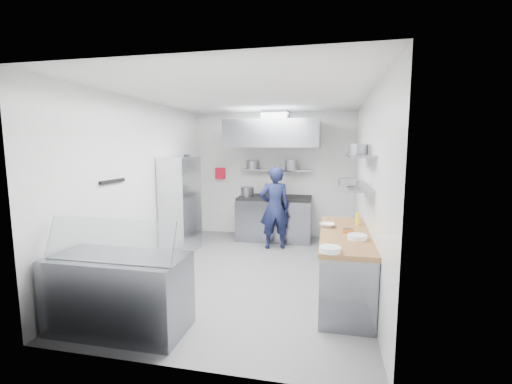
% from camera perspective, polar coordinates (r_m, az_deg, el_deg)
% --- Properties ---
extents(floor, '(5.00, 5.00, 0.00)m').
position_cam_1_polar(floor, '(5.74, -1.28, -13.26)').
color(floor, slate).
rests_on(floor, ground).
extents(ceiling, '(5.00, 5.00, 0.00)m').
position_cam_1_polar(ceiling, '(5.42, -1.38, 15.63)').
color(ceiling, silver).
rests_on(ceiling, wall_back).
extents(wall_back, '(3.60, 2.80, 0.02)m').
position_cam_1_polar(wall_back, '(7.84, 2.90, 2.88)').
color(wall_back, white).
rests_on(wall_back, floor).
extents(wall_front, '(3.60, 2.80, 0.02)m').
position_cam_1_polar(wall_front, '(3.06, -12.27, -4.72)').
color(wall_front, white).
rests_on(wall_front, floor).
extents(wall_left, '(2.80, 5.00, 0.02)m').
position_cam_1_polar(wall_left, '(6.07, -18.09, 1.14)').
color(wall_left, white).
rests_on(wall_left, floor).
extents(wall_right, '(2.80, 5.00, 0.02)m').
position_cam_1_polar(wall_right, '(5.29, 18.02, 0.24)').
color(wall_right, white).
rests_on(wall_right, floor).
extents(gas_range, '(1.60, 0.80, 0.90)m').
position_cam_1_polar(gas_range, '(7.57, 3.12, -4.56)').
color(gas_range, gray).
rests_on(gas_range, floor).
extents(cooktop, '(1.57, 0.78, 0.06)m').
position_cam_1_polar(cooktop, '(7.49, 3.15, -0.97)').
color(cooktop, black).
rests_on(cooktop, gas_range).
extents(stock_pot_left, '(0.29, 0.29, 0.20)m').
position_cam_1_polar(stock_pot_left, '(7.49, -1.48, 0.05)').
color(stock_pot_left, slate).
rests_on(stock_pot_left, cooktop).
extents(stock_pot_mid, '(0.36, 0.36, 0.24)m').
position_cam_1_polar(stock_pot_mid, '(7.66, 2.72, 0.36)').
color(stock_pot_mid, slate).
rests_on(stock_pot_mid, cooktop).
extents(over_range_shelf, '(1.60, 0.30, 0.04)m').
position_cam_1_polar(over_range_shelf, '(7.66, 3.46, 3.66)').
color(over_range_shelf, gray).
rests_on(over_range_shelf, wall_back).
extents(shelf_pot_a, '(0.28, 0.28, 0.18)m').
position_cam_1_polar(shelf_pot_a, '(7.79, -0.56, 4.55)').
color(shelf_pot_a, slate).
rests_on(shelf_pot_a, over_range_shelf).
extents(shelf_pot_b, '(0.27, 0.27, 0.22)m').
position_cam_1_polar(shelf_pot_b, '(7.37, 5.90, 4.49)').
color(shelf_pot_b, slate).
rests_on(shelf_pot_b, over_range_shelf).
extents(extractor_hood, '(1.90, 1.15, 0.55)m').
position_cam_1_polar(extractor_hood, '(7.24, 3.01, 9.62)').
color(extractor_hood, gray).
rests_on(extractor_hood, wall_back).
extents(hood_duct, '(0.55, 0.55, 0.24)m').
position_cam_1_polar(hood_duct, '(7.48, 3.31, 12.46)').
color(hood_duct, slate).
rests_on(hood_duct, extractor_hood).
extents(red_firebox, '(0.22, 0.10, 0.26)m').
position_cam_1_polar(red_firebox, '(8.08, -5.97, 3.13)').
color(red_firebox, red).
rests_on(red_firebox, wall_back).
extents(chef, '(0.69, 0.56, 1.65)m').
position_cam_1_polar(chef, '(6.85, 3.11, -2.65)').
color(chef, '#13183A').
rests_on(chef, floor).
extents(wire_rack, '(0.50, 0.90, 1.85)m').
position_cam_1_polar(wire_rack, '(6.74, -12.45, -2.14)').
color(wire_rack, silver).
rests_on(wire_rack, floor).
extents(rack_bin_a, '(0.17, 0.21, 0.19)m').
position_cam_1_polar(rack_bin_a, '(6.98, -11.56, -2.81)').
color(rack_bin_a, white).
rests_on(rack_bin_a, wire_rack).
extents(rack_bin_b, '(0.14, 0.18, 0.16)m').
position_cam_1_polar(rack_bin_b, '(7.29, -10.38, 1.61)').
color(rack_bin_b, yellow).
rests_on(rack_bin_b, wire_rack).
extents(rack_jar, '(0.12, 0.12, 0.18)m').
position_cam_1_polar(rack_jar, '(6.84, -11.45, 5.41)').
color(rack_jar, black).
rests_on(rack_jar, wire_rack).
extents(knife_strip, '(0.04, 0.55, 0.05)m').
position_cam_1_polar(knife_strip, '(5.29, -22.80, 1.65)').
color(knife_strip, black).
rests_on(knife_strip, wall_left).
extents(prep_counter_base, '(0.62, 2.00, 0.84)m').
position_cam_1_polar(prep_counter_base, '(4.90, 14.46, -12.00)').
color(prep_counter_base, gray).
rests_on(prep_counter_base, floor).
extents(prep_counter_top, '(0.65, 2.04, 0.06)m').
position_cam_1_polar(prep_counter_top, '(4.77, 14.64, -6.89)').
color(prep_counter_top, olive).
rests_on(prep_counter_top, prep_counter_base).
extents(plate_stack_a, '(0.23, 0.23, 0.06)m').
position_cam_1_polar(plate_stack_a, '(3.86, 12.24, -9.32)').
color(plate_stack_a, white).
rests_on(plate_stack_a, prep_counter_top).
extents(plate_stack_b, '(0.24, 0.24, 0.06)m').
position_cam_1_polar(plate_stack_b, '(4.45, 16.50, -7.20)').
color(plate_stack_b, white).
rests_on(plate_stack_b, prep_counter_top).
extents(copper_pan, '(0.14, 0.14, 0.06)m').
position_cam_1_polar(copper_pan, '(4.73, 15.10, -6.28)').
color(copper_pan, '#D1753B').
rests_on(copper_pan, prep_counter_top).
extents(squeeze_bottle, '(0.06, 0.06, 0.18)m').
position_cam_1_polar(squeeze_bottle, '(5.25, 16.60, -4.30)').
color(squeeze_bottle, yellow).
rests_on(squeeze_bottle, prep_counter_top).
extents(mixing_bowl, '(0.24, 0.24, 0.05)m').
position_cam_1_polar(mixing_bowl, '(5.03, 11.76, -5.40)').
color(mixing_bowl, white).
rests_on(mixing_bowl, prep_counter_top).
extents(wall_shelf_lower, '(0.30, 1.30, 0.04)m').
position_cam_1_polar(wall_shelf_lower, '(4.96, 16.58, 1.00)').
color(wall_shelf_lower, gray).
rests_on(wall_shelf_lower, wall_right).
extents(wall_shelf_upper, '(0.30, 1.30, 0.04)m').
position_cam_1_polar(wall_shelf_upper, '(4.93, 16.77, 5.85)').
color(wall_shelf_upper, gray).
rests_on(wall_shelf_upper, wall_right).
extents(shelf_pot_c, '(0.23, 0.23, 0.10)m').
position_cam_1_polar(shelf_pot_c, '(4.78, 14.95, 1.66)').
color(shelf_pot_c, slate).
rests_on(shelf_pot_c, wall_shelf_lower).
extents(shelf_pot_d, '(0.27, 0.27, 0.14)m').
position_cam_1_polar(shelf_pot_d, '(5.07, 16.72, 6.91)').
color(shelf_pot_d, slate).
rests_on(shelf_pot_d, wall_shelf_upper).
extents(display_case, '(1.50, 0.70, 0.85)m').
position_cam_1_polar(display_case, '(4.24, -21.83, -15.39)').
color(display_case, gray).
rests_on(display_case, floor).
extents(display_glass, '(1.47, 0.19, 0.42)m').
position_cam_1_polar(display_glass, '(3.94, -23.27, -7.31)').
color(display_glass, silver).
rests_on(display_glass, display_case).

